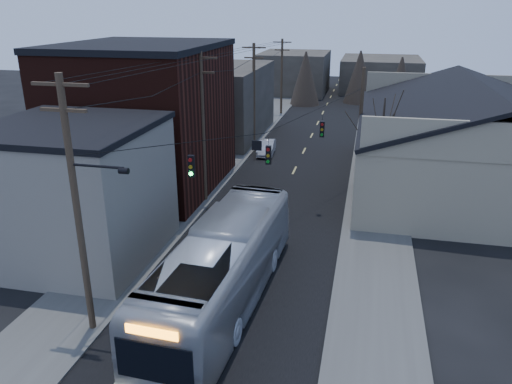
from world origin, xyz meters
TOP-DOWN VIEW (x-y plane):
  - road_surface at (0.00, 30.00)m, footprint 9.00×110.00m
  - sidewalk_left at (-6.50, 30.00)m, footprint 4.00×110.00m
  - sidewalk_right at (6.50, 30.00)m, footprint 4.00×110.00m
  - building_clapboard at (-9.00, 9.00)m, footprint 8.00×8.00m
  - building_brick at (-10.00, 20.00)m, footprint 10.00×12.00m
  - building_left_far at (-9.50, 36.00)m, footprint 9.00×14.00m
  - warehouse at (13.00, 25.00)m, footprint 16.16×20.60m
  - building_far_left at (-6.00, 65.00)m, footprint 10.00×12.00m
  - building_far_right at (7.00, 70.00)m, footprint 12.00×14.00m
  - bare_tree at (6.50, 20.00)m, footprint 0.40×0.40m
  - utility_lines at (-3.11, 24.14)m, footprint 11.24×45.28m
  - bus at (-0.23, 6.02)m, footprint 3.82×13.50m
  - parked_car at (-3.18, 30.15)m, footprint 1.64×3.98m

SIDE VIEW (x-z plane):
  - road_surface at x=0.00m, z-range 0.00..0.02m
  - sidewalk_left at x=-6.50m, z-range 0.00..0.12m
  - sidewalk_right at x=6.50m, z-range 0.00..0.12m
  - parked_car at x=-3.18m, z-range 0.00..1.28m
  - bus at x=-0.23m, z-range 0.00..3.72m
  - building_far_right at x=7.00m, z-range 0.00..5.00m
  - warehouse at x=13.00m, z-range -1.17..6.56m
  - building_far_left at x=-6.00m, z-range 0.00..6.00m
  - building_clapboard at x=-9.00m, z-range 0.00..7.00m
  - building_left_far at x=-9.50m, z-range 0.00..7.00m
  - bare_tree at x=6.50m, z-range 0.00..7.20m
  - utility_lines at x=-3.11m, z-range -0.30..10.20m
  - building_brick at x=-10.00m, z-range 0.00..10.00m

